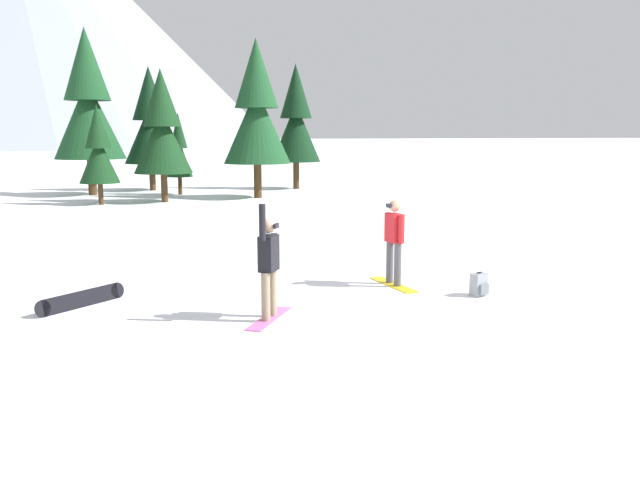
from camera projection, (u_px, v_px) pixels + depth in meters
ground_plane at (348, 314)px, 11.33m from camera, size 800.00×800.00×0.00m
snowboarder_foreground at (269, 265)px, 10.85m from camera, size 1.10×1.36×1.98m
snowboarder_midground at (394, 240)px, 13.32m from camera, size 0.40×1.56×1.77m
loose_snowboard_near_right at (82, 299)px, 11.77m from camera, size 1.54×1.21×0.30m
backpack_grey at (479, 285)px, 12.56m from camera, size 0.36×0.33×0.47m
pine_tree_tall at (98, 151)px, 28.47m from camera, size 1.73×1.73×4.35m
pine_tree_slender at (179, 150)px, 33.25m from camera, size 1.35×1.35×4.18m
pine_tree_short at (88, 104)px, 32.67m from camera, size 3.51×3.51×8.36m
pine_tree_young at (150, 123)px, 35.61m from camera, size 2.89×2.89×6.74m
pine_tree_twin at (296, 121)px, 36.60m from camera, size 2.76×2.76×6.97m
pine_tree_broad at (257, 112)px, 31.30m from camera, size 3.24×3.24×7.61m
pine_tree_leaning at (162, 130)px, 29.45m from camera, size 2.65×2.65×6.01m
peak_central_summit at (4, 2)px, 174.41m from camera, size 146.38×146.38×72.96m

